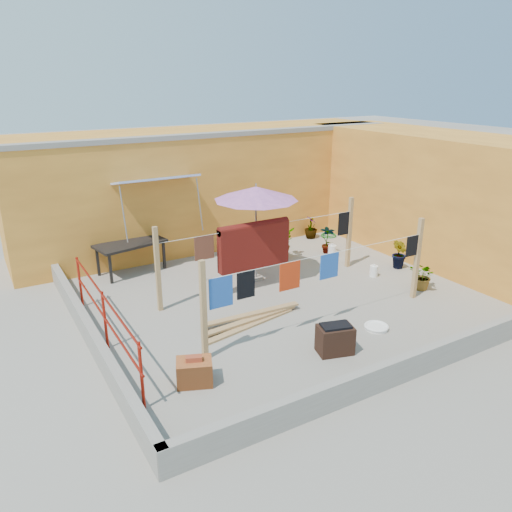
# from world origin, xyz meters

# --- Properties ---
(ground) EXTENTS (80.00, 80.00, 0.00)m
(ground) POSITION_xyz_m (0.00, 0.00, 0.00)
(ground) COLOR #9E998E
(ground) RESTS_ON ground
(wall_back) EXTENTS (11.00, 3.27, 3.21)m
(wall_back) POSITION_xyz_m (0.50, 4.69, 1.61)
(wall_back) COLOR orange
(wall_back) RESTS_ON ground
(wall_right) EXTENTS (2.40, 9.00, 3.20)m
(wall_right) POSITION_xyz_m (5.20, 0.00, 1.60)
(wall_right) COLOR orange
(wall_right) RESTS_ON ground
(parapet_front) EXTENTS (8.30, 0.16, 0.44)m
(parapet_front) POSITION_xyz_m (0.00, -3.58, 0.22)
(parapet_front) COLOR gray
(parapet_front) RESTS_ON ground
(parapet_left) EXTENTS (0.16, 7.30, 0.44)m
(parapet_left) POSITION_xyz_m (-4.08, 0.00, 0.22)
(parapet_left) COLOR gray
(parapet_left) RESTS_ON ground
(red_railing) EXTENTS (0.05, 4.20, 1.10)m
(red_railing) POSITION_xyz_m (-3.85, -0.20, 0.72)
(red_railing) COLOR #A41C10
(red_railing) RESTS_ON ground
(clothesline_rig) EXTENTS (5.09, 2.35, 1.80)m
(clothesline_rig) POSITION_xyz_m (-0.23, 0.56, 1.01)
(clothesline_rig) COLOR tan
(clothesline_rig) RESTS_ON ground
(patio_umbrella) EXTENTS (2.37, 2.37, 2.31)m
(patio_umbrella) POSITION_xyz_m (0.06, 1.25, 2.07)
(patio_umbrella) COLOR gray
(patio_umbrella) RESTS_ON ground
(outdoor_table) EXTENTS (1.78, 1.14, 0.77)m
(outdoor_table) POSITION_xyz_m (-2.34, 3.20, 0.70)
(outdoor_table) COLOR black
(outdoor_table) RESTS_ON ground
(brick_stack) EXTENTS (0.67, 0.58, 0.48)m
(brick_stack) POSITION_xyz_m (-2.95, -1.98, 0.21)
(brick_stack) COLOR #AD5728
(brick_stack) RESTS_ON ground
(lumber_pile) EXTENTS (2.28, 0.63, 0.14)m
(lumber_pile) POSITION_xyz_m (-1.16, -0.64, 0.07)
(lumber_pile) COLOR tan
(lumber_pile) RESTS_ON ground
(brazier) EXTENTS (0.69, 0.55, 0.54)m
(brazier) POSITION_xyz_m (-0.46, -2.36, 0.26)
(brazier) COLOR black
(brazier) RESTS_ON ground
(white_basin) EXTENTS (0.47, 0.47, 0.08)m
(white_basin) POSITION_xyz_m (0.78, -2.09, 0.04)
(white_basin) COLOR white
(white_basin) RESTS_ON ground
(water_jug_a) EXTENTS (0.20, 0.20, 0.31)m
(water_jug_a) POSITION_xyz_m (2.61, -0.04, 0.14)
(water_jug_a) COLOR white
(water_jug_a) RESTS_ON ground
(water_jug_b) EXTENTS (0.22, 0.22, 0.35)m
(water_jug_b) POSITION_xyz_m (2.65, 1.61, 0.15)
(water_jug_b) COLOR white
(water_jug_b) RESTS_ON ground
(green_hose) EXTENTS (0.48, 0.48, 0.07)m
(green_hose) POSITION_xyz_m (3.70, 3.08, 0.03)
(green_hose) COLOR #176922
(green_hose) RESTS_ON ground
(plant_back_a) EXTENTS (0.94, 0.92, 0.79)m
(plant_back_a) POSITION_xyz_m (1.41, 2.23, 0.40)
(plant_back_a) COLOR #1A5418
(plant_back_a) RESTS_ON ground
(plant_back_b) EXTENTS (0.48, 0.48, 0.68)m
(plant_back_b) POSITION_xyz_m (3.11, 3.20, 0.34)
(plant_back_b) COLOR #1A5418
(plant_back_b) RESTS_ON ground
(plant_right_a) EXTENTS (0.49, 0.51, 0.80)m
(plant_right_a) POSITION_xyz_m (2.68, 1.88, 0.40)
(plant_right_a) COLOR #1A5418
(plant_right_a) RESTS_ON ground
(plant_right_b) EXTENTS (0.47, 0.52, 0.78)m
(plant_right_b) POSITION_xyz_m (3.52, 0.03, 0.39)
(plant_right_b) COLOR #1A5418
(plant_right_b) RESTS_ON ground
(plant_right_c) EXTENTS (0.61, 0.67, 0.66)m
(plant_right_c) POSITION_xyz_m (3.01, -1.20, 0.33)
(plant_right_c) COLOR #1A5418
(plant_right_c) RESTS_ON ground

